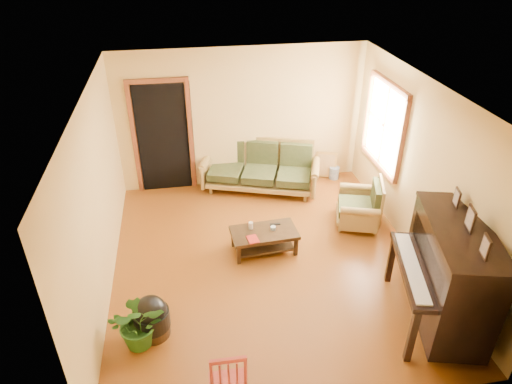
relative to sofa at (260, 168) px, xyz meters
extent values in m
plane|color=#5B2C0C|center=(-0.27, -2.13, -0.46)|extent=(5.00, 5.00, 0.00)
cube|color=black|center=(-1.72, 0.35, 0.57)|extent=(1.08, 0.16, 2.05)
cube|color=white|center=(1.94, -0.83, 1.04)|extent=(0.12, 1.36, 1.46)
cube|color=olive|center=(0.00, 0.00, 0.00)|extent=(2.30, 1.54, 0.91)
cube|color=black|center=(-0.27, -1.87, -0.28)|extent=(1.03, 0.60, 0.36)
cube|color=olive|center=(1.40, -1.41, -0.05)|extent=(0.99, 1.01, 0.81)
cube|color=black|center=(1.67, -3.64, 0.25)|extent=(1.32, 1.79, 1.42)
cylinder|color=black|center=(-1.93, -3.26, -0.25)|extent=(0.49, 0.49, 0.42)
cube|color=maroon|center=(-1.12, -4.33, -0.04)|extent=(0.39, 0.43, 0.83)
cube|color=#BA8D3E|center=(1.38, 0.26, -0.18)|extent=(0.42, 0.22, 0.54)
cylinder|color=#33579B|center=(1.52, 0.17, -0.34)|extent=(0.21, 0.21, 0.24)
imported|color=#245518|center=(-2.06, -3.40, -0.10)|extent=(0.67, 0.59, 0.71)
imported|color=maroon|center=(-0.56, -2.07, -0.09)|extent=(0.19, 0.23, 0.02)
cylinder|color=silver|center=(-0.46, -1.76, -0.04)|extent=(0.08, 0.08, 0.11)
cylinder|color=white|center=(-0.13, -1.85, -0.07)|extent=(0.10, 0.10, 0.05)
cube|color=black|center=(-0.07, -1.72, -0.09)|extent=(0.16, 0.05, 0.02)
camera|label=1|loc=(-1.36, -7.39, 3.94)|focal=32.00mm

